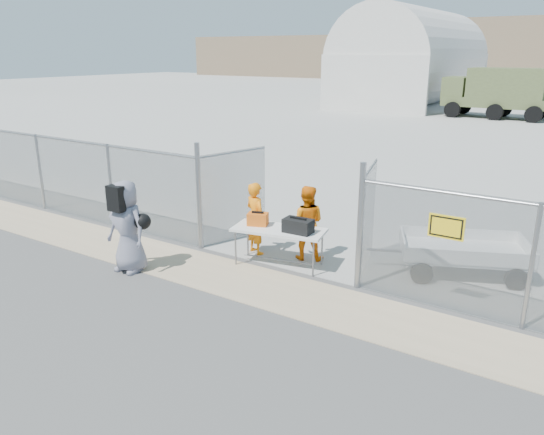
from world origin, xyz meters
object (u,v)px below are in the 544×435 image
Objects in this scene: security_worker_right at (306,223)px; visitor at (127,226)px; folding_table at (279,247)px; utility_trailer at (463,255)px; security_worker_left at (256,218)px.

security_worker_right is 3.82m from visitor.
folding_table reaches higher than utility_trailer.
security_worker_right is at bearing 53.42° from folding_table.
security_worker_left is 2.82m from visitor.
visitor is 0.60× the size of utility_trailer.
security_worker_right is (1.13, 0.32, 0.01)m from security_worker_left.
visitor is at bearing -171.61° from utility_trailer.
security_worker_right reaches higher than utility_trailer.
folding_table is 0.83m from security_worker_right.
folding_table is at bearing 42.47° from security_worker_right.
security_worker_right is 3.35m from utility_trailer.
folding_table is 3.85m from utility_trailer.
folding_table is 0.98m from security_worker_left.
folding_table is 1.17× the size of security_worker_right.
security_worker_left is 1.17m from security_worker_right.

